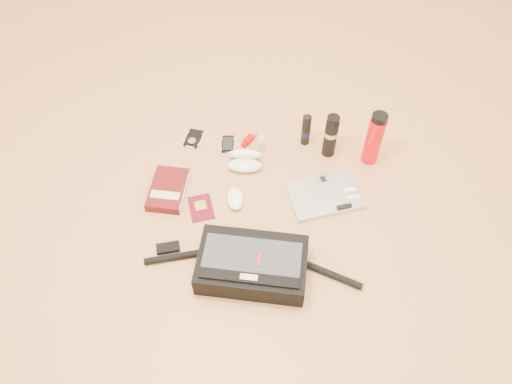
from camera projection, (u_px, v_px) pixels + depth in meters
ground at (258, 220)px, 2.09m from camera, size 4.00×4.00×0.00m
messenger_bag at (252, 264)px, 1.90m from camera, size 0.86×0.28×0.12m
laptop at (325, 195)px, 2.16m from camera, size 0.37×0.32×0.03m
book at (169, 190)px, 2.16m from camera, size 0.16×0.23×0.04m
passport at (201, 208)px, 2.13m from camera, size 0.14×0.16×0.01m
mouse at (235, 199)px, 2.13m from camera, size 0.10×0.13×0.04m
sunglasses_case at (245, 160)px, 2.25m from camera, size 0.17×0.15×0.09m
ipod at (193, 138)px, 2.37m from camera, size 0.10×0.11×0.01m
phone at (228, 144)px, 2.34m from camera, size 0.10×0.11×0.01m
inhaler at (249, 139)px, 2.35m from camera, size 0.06×0.10×0.03m
spray_bottle at (261, 144)px, 2.29m from camera, size 0.03×0.03×0.10m
aerosol_can at (306, 129)px, 2.29m from camera, size 0.04×0.04×0.17m
thermos_black at (331, 136)px, 2.23m from camera, size 0.07×0.07×0.23m
thermos_red at (374, 139)px, 2.18m from camera, size 0.09×0.09×0.28m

